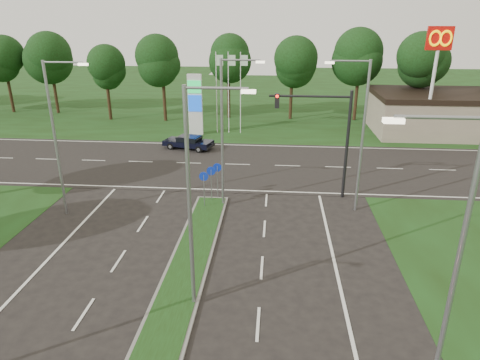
{
  "coord_description": "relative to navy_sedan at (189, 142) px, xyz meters",
  "views": [
    {
      "loc": [
        3.94,
        -8.5,
        11.17
      ],
      "look_at": [
        1.97,
        14.82,
        2.2
      ],
      "focal_mm": 32.0,
      "sensor_mm": 36.0,
      "label": 1
    }
  ],
  "objects": [
    {
      "name": "treeline_far",
      "position": [
        3.88,
        11.94,
        6.19
      ],
      "size": [
        6.0,
        6.0,
        9.9
      ],
      "color": "black",
      "rests_on": "ground"
    },
    {
      "name": "streetlight_median_near",
      "position": [
        4.78,
        -21.99,
        4.44
      ],
      "size": [
        2.53,
        0.22,
        9.0
      ],
      "color": "gray",
      "rests_on": "ground"
    },
    {
      "name": "median_kerb",
      "position": [
        3.78,
        -23.99,
        -0.58
      ],
      "size": [
        2.0,
        26.0,
        0.12
      ],
      "primitive_type": "cube",
      "color": "slate",
      "rests_on": "ground"
    },
    {
      "name": "median_signs",
      "position": [
        3.78,
        -11.59,
        1.07
      ],
      "size": [
        1.16,
        1.76,
        2.38
      ],
      "color": "gray",
      "rests_on": "ground"
    },
    {
      "name": "streetlight_median_far",
      "position": [
        4.78,
        -11.99,
        4.44
      ],
      "size": [
        2.53,
        0.22,
        9.0
      ],
      "color": "gray",
      "rests_on": "ground"
    },
    {
      "name": "verge_far",
      "position": [
        3.78,
        27.01,
        -0.64
      ],
      "size": [
        160.0,
        50.0,
        0.02
      ],
      "primitive_type": "cube",
      "color": "black",
      "rests_on": "ground"
    },
    {
      "name": "streetlight_right_far",
      "position": [
        12.58,
        -11.99,
        4.44
      ],
      "size": [
        2.53,
        0.22,
        9.0
      ],
      "rotation": [
        0.0,
        0.0,
        3.14
      ],
      "color": "gray",
      "rests_on": "ground"
    },
    {
      "name": "mcdonalds_sign",
      "position": [
        21.78,
        3.98,
        7.35
      ],
      "size": [
        2.2,
        0.47,
        10.4
      ],
      "color": "silver",
      "rests_on": "ground"
    },
    {
      "name": "navy_sedan",
      "position": [
        0.0,
        0.0,
        0.0
      ],
      "size": [
        4.64,
        2.82,
        1.19
      ],
      "rotation": [
        0.0,
        0.0,
        1.31
      ],
      "color": "black",
      "rests_on": "ground"
    },
    {
      "name": "commercial_building",
      "position": [
        25.78,
        8.01,
        1.36
      ],
      "size": [
        16.0,
        9.0,
        4.0
      ],
      "primitive_type": "cube",
      "color": "gray",
      "rests_on": "ground"
    },
    {
      "name": "cross_road",
      "position": [
        3.78,
        -3.99,
        -0.64
      ],
      "size": [
        160.0,
        12.0,
        0.02
      ],
      "primitive_type": "cube",
      "color": "black",
      "rests_on": "ground"
    },
    {
      "name": "streetlight_right_near",
      "position": [
        12.58,
        -25.99,
        4.44
      ],
      "size": [
        2.53,
        0.22,
        9.0
      ],
      "rotation": [
        0.0,
        0.0,
        3.14
      ],
      "color": "gray",
      "rests_on": "ground"
    },
    {
      "name": "gas_pylon",
      "position": [
        -0.01,
        5.05,
        2.56
      ],
      "size": [
        5.8,
        1.26,
        8.0
      ],
      "color": "silver",
      "rests_on": "ground"
    },
    {
      "name": "traffic_signal",
      "position": [
        10.97,
        -10.0,
        4.01
      ],
      "size": [
        5.1,
        0.42,
        7.0
      ],
      "color": "black",
      "rests_on": "ground"
    },
    {
      "name": "streetlight_left_far",
      "position": [
        -4.52,
        -13.99,
        4.44
      ],
      "size": [
        2.53,
        0.22,
        9.0
      ],
      "color": "gray",
      "rests_on": "ground"
    }
  ]
}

